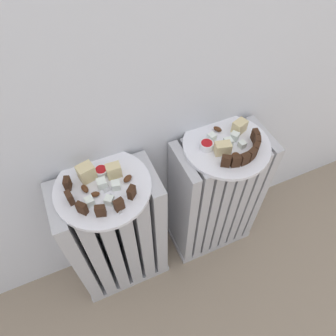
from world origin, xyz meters
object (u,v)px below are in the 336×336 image
fork (111,197)px  jam_bowl_left (101,171)px  radiator_right (215,199)px  jam_bowl_right (207,145)px  plate_right (226,145)px  radiator_left (117,236)px  plate_left (103,187)px

fork → jam_bowl_left: bearing=90.2°
radiator_right → jam_bowl_right: size_ratio=14.12×
plate_right → jam_bowl_right: (-0.07, 0.01, 0.02)m
radiator_left → radiator_right: (0.39, 0.00, 0.00)m
jam_bowl_left → jam_bowl_right: bearing=-5.7°
radiator_left → plate_right: bearing=0.0°
plate_left → jam_bowl_right: (0.33, 0.01, 0.02)m
plate_left → jam_bowl_left: 0.05m
plate_left → jam_bowl_right: bearing=1.8°
jam_bowl_right → fork: size_ratio=0.40×
radiator_left → radiator_right: bearing=0.0°
jam_bowl_left → fork: 0.09m
radiator_left → fork: 0.31m
fork → plate_left: bearing=104.1°
jam_bowl_right → plate_left: bearing=-178.2°
jam_bowl_right → plate_right: bearing=-9.0°
plate_right → radiator_left: bearing=-180.0°
plate_left → fork: 0.05m
plate_left → plate_right: 0.39m
jam_bowl_left → radiator_right: bearing=-6.3°
plate_left → radiator_left: bearing=-45.0°
plate_left → jam_bowl_left: (0.01, 0.04, 0.02)m
radiator_left → plate_left: 0.30m
radiator_right → jam_bowl_right: jam_bowl_right is taller
plate_right → plate_left: bearing=180.0°
plate_right → jam_bowl_right: jam_bowl_right is taller
radiator_right → jam_bowl_left: bearing=173.7°
radiator_left → fork: bearing=-75.9°
radiator_left → jam_bowl_right: jam_bowl_right is taller
radiator_left → radiator_right: same height
jam_bowl_right → fork: jam_bowl_right is taller
radiator_right → plate_left: bearing=-180.0°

